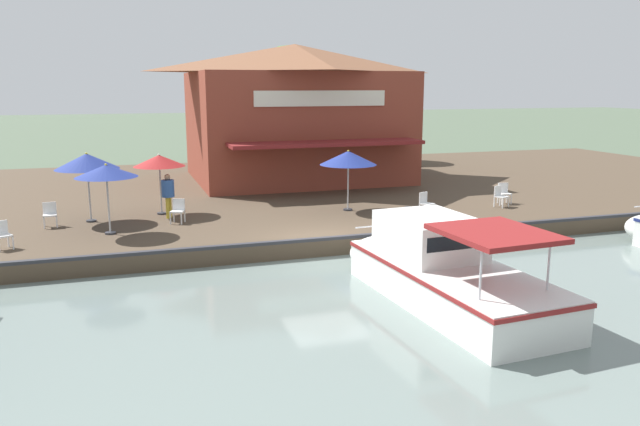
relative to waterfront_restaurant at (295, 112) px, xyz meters
The scene contains 19 objects.
ground_plane 14.25m from the waterfront_restaurant, 11.70° to the right, with size 220.00×220.00×0.00m, color #4C5B47.
quay_deck 5.26m from the waterfront_restaurant, 49.50° to the right, with size 22.00×56.00×0.60m, color #4C3D2D.
quay_edge_fender 13.98m from the waterfront_restaurant, 11.79° to the right, with size 0.20×50.40×0.10m, color #2D2D33.
waterfront_restaurant is the anchor object (origin of this frame).
patio_umbrella_by_entrance 9.07m from the waterfront_restaurant, ahead, with size 2.22×2.22×2.39m.
patio_umbrella_mid_patio_left 13.91m from the waterfront_restaurant, 42.23° to the right, with size 2.01×2.01×2.35m.
patio_umbrella_far_corner 12.87m from the waterfront_restaurant, 51.13° to the right, with size 2.24×2.24×2.51m.
patio_umbrella_back_row 10.62m from the waterfront_restaurant, 44.97° to the right, with size 1.93×1.93×2.32m.
cafe_chair_beside_entrance 11.88m from the waterfront_restaurant, 33.26° to the left, with size 0.50×0.50×0.85m.
cafe_chair_facing_river 14.43m from the waterfront_restaurant, 53.09° to the right, with size 0.47×0.47×0.85m.
cafe_chair_mid_patio 12.07m from the waterfront_restaurant, 29.35° to the left, with size 0.57×0.57×0.85m.
cafe_chair_back_row_seat 11.93m from the waterfront_restaurant, 37.22° to the right, with size 0.58×0.58×0.85m.
cafe_chair_far_corner_seat 11.27m from the waterfront_restaurant, 11.34° to the left, with size 0.58×0.58×0.85m.
cafe_chair_under_first_umbrella 17.02m from the waterfront_restaurant, 47.56° to the right, with size 0.59×0.59×0.85m.
person_mid_patio 11.25m from the waterfront_restaurant, 41.21° to the right, with size 0.46×0.46×1.64m.
motorboat_outer_channel 18.10m from the waterfront_restaurant, ahead, with size 7.87×3.00×2.23m.
mooring_post 13.37m from the waterfront_restaurant, ahead, with size 0.22×0.22×0.86m.
tree_downstream_bank 8.93m from the waterfront_restaurant, 136.29° to the left, with size 3.68×3.50×6.43m.
tree_upstream_bank 6.01m from the waterfront_restaurant, 168.83° to the left, with size 5.09×4.85×7.23m.
Camera 1 is at (18.20, -6.11, 5.45)m, focal length 35.00 mm.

